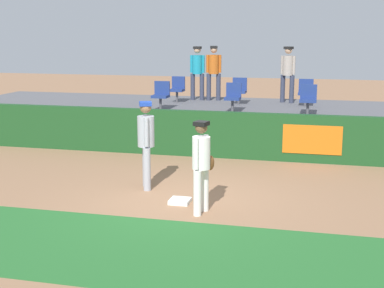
# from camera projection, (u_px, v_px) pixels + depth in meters

# --- Properties ---
(ground_plane) EXTENTS (60.00, 60.00, 0.00)m
(ground_plane) POSITION_uv_depth(u_px,v_px,m) (182.00, 201.00, 10.98)
(ground_plane) COLOR #936B4C
(grass_foreground_strip) EXTENTS (18.00, 2.80, 0.01)m
(grass_foreground_strip) POSITION_uv_depth(u_px,v_px,m) (140.00, 249.00, 8.52)
(grass_foreground_strip) COLOR #26662B
(grass_foreground_strip) RESTS_ON ground_plane
(first_base) EXTENTS (0.40, 0.40, 0.08)m
(first_base) POSITION_uv_depth(u_px,v_px,m) (180.00, 201.00, 10.83)
(first_base) COLOR white
(first_base) RESTS_ON ground_plane
(player_fielder_home) EXTENTS (0.42, 0.52, 1.75)m
(player_fielder_home) POSITION_uv_depth(u_px,v_px,m) (202.00, 161.00, 10.04)
(player_fielder_home) COLOR white
(player_fielder_home) RESTS_ON ground_plane
(player_runner_visitor) EXTENTS (0.47, 0.50, 1.90)m
(player_runner_visitor) POSITION_uv_depth(u_px,v_px,m) (146.00, 139.00, 11.64)
(player_runner_visitor) COLOR #9EA3AD
(player_runner_visitor) RESTS_ON ground_plane
(field_wall) EXTENTS (18.00, 0.26, 1.25)m
(field_wall) POSITION_uv_depth(u_px,v_px,m) (220.00, 135.00, 14.65)
(field_wall) COLOR #19471E
(field_wall) RESTS_ON ground_plane
(bleacher_platform) EXTENTS (18.00, 4.80, 1.05)m
(bleacher_platform) POSITION_uv_depth(u_px,v_px,m) (235.00, 123.00, 17.12)
(bleacher_platform) COLOR #59595E
(bleacher_platform) RESTS_ON ground_plane
(seat_back_center) EXTENTS (0.46, 0.44, 0.84)m
(seat_back_center) POSITION_uv_depth(u_px,v_px,m) (239.00, 89.00, 17.55)
(seat_back_center) COLOR #4C4C51
(seat_back_center) RESTS_ON bleacher_platform
(seat_back_right) EXTENTS (0.45, 0.44, 0.84)m
(seat_back_right) POSITION_uv_depth(u_px,v_px,m) (306.00, 91.00, 17.06)
(seat_back_right) COLOR #4C4C51
(seat_back_right) RESTS_ON bleacher_platform
(seat_front_right) EXTENTS (0.46, 0.44, 0.84)m
(seat_front_right) POSITION_uv_depth(u_px,v_px,m) (308.00, 98.00, 15.32)
(seat_front_right) COLOR #4C4C51
(seat_front_right) RESTS_ON bleacher_platform
(seat_front_left) EXTENTS (0.47, 0.44, 0.84)m
(seat_front_left) POSITION_uv_depth(u_px,v_px,m) (161.00, 94.00, 16.32)
(seat_front_left) COLOR #4C4C51
(seat_front_left) RESTS_ON bleacher_platform
(seat_front_center) EXTENTS (0.44, 0.44, 0.84)m
(seat_front_center) POSITION_uv_depth(u_px,v_px,m) (233.00, 96.00, 15.82)
(seat_front_center) COLOR #4C4C51
(seat_front_center) RESTS_ON bleacher_platform
(seat_back_left) EXTENTS (0.44, 0.44, 0.84)m
(seat_back_left) POSITION_uv_depth(u_px,v_px,m) (178.00, 88.00, 18.03)
(seat_back_left) COLOR #4C4C51
(seat_back_left) RESTS_ON bleacher_platform
(spectator_hooded) EXTENTS (0.51, 0.41, 1.83)m
(spectator_hooded) POSITION_uv_depth(u_px,v_px,m) (214.00, 69.00, 18.35)
(spectator_hooded) COLOR #33384C
(spectator_hooded) RESTS_ON bleacher_platform
(spectator_capped) EXTENTS (0.48, 0.45, 1.83)m
(spectator_capped) POSITION_uv_depth(u_px,v_px,m) (288.00, 70.00, 17.75)
(spectator_capped) COLOR #33384C
(spectator_capped) RESTS_ON bleacher_platform
(spectator_casual) EXTENTS (0.51, 0.35, 1.81)m
(spectator_casual) POSITION_uv_depth(u_px,v_px,m) (197.00, 69.00, 18.45)
(spectator_casual) COLOR #33384C
(spectator_casual) RESTS_ON bleacher_platform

